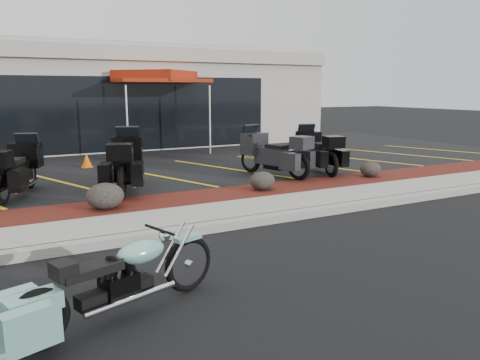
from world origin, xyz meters
TOP-DOWN VIEW (x-y plane):
  - ground at (0.00, 0.00)m, footprint 90.00×90.00m
  - curb at (0.00, 0.90)m, footprint 24.00×0.25m
  - sidewalk at (0.00, 1.60)m, footprint 24.00×1.20m
  - mulch_bed at (0.00, 2.80)m, footprint 24.00×1.20m
  - upper_lot at (0.00, 8.20)m, footprint 26.00×9.60m
  - dealership_building at (0.00, 14.47)m, footprint 18.00×8.16m
  - boulder_left at (-1.86, 2.61)m, footprint 0.70×0.58m
  - boulder_mid at (1.59, 2.73)m, footprint 0.58×0.49m
  - boulder_right at (4.85, 2.86)m, footprint 0.56×0.46m
  - hero_cruiser at (-1.68, -1.17)m, footprint 2.59×1.41m
  - touring_black_front at (-2.98, 5.34)m, footprint 1.57×2.32m
  - touring_black_mid at (-0.83, 4.89)m, footprint 1.61×2.51m
  - touring_grey at (2.46, 4.86)m, footprint 1.51×2.38m
  - touring_black_rear at (4.25, 4.83)m, footprint 1.22×2.27m
  - traffic_cone at (-1.34, 7.79)m, footprint 0.34×0.34m
  - popup_canopy at (1.56, 10.20)m, footprint 3.61×3.61m

SIDE VIEW (x-z plane):
  - ground at x=0.00m, z-range 0.00..0.00m
  - curb at x=0.00m, z-range 0.00..0.15m
  - sidewalk at x=0.00m, z-range 0.00..0.15m
  - upper_lot at x=0.00m, z-range 0.00..0.15m
  - mulch_bed at x=0.00m, z-range 0.00..0.16m
  - traffic_cone at x=-1.34m, z-range 0.15..0.56m
  - boulder_right at x=4.85m, z-range 0.16..0.55m
  - boulder_mid at x=1.59m, z-range 0.16..0.57m
  - boulder_left at x=-1.86m, z-range 0.16..0.66m
  - hero_cruiser at x=-1.68m, z-range 0.00..0.89m
  - touring_black_rear at x=4.25m, z-range 0.15..1.40m
  - touring_black_front at x=-2.98m, z-range 0.15..1.41m
  - touring_grey at x=2.46m, z-range 0.15..1.44m
  - touring_black_mid at x=-0.83m, z-range 0.15..1.52m
  - dealership_building at x=0.00m, z-range 0.01..4.01m
  - popup_canopy at x=1.56m, z-range 1.31..4.16m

